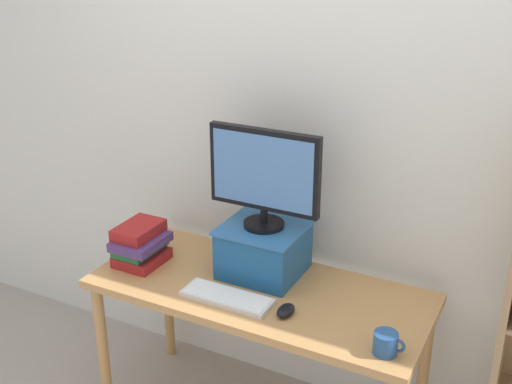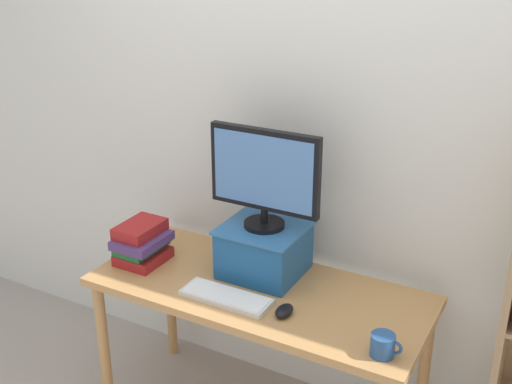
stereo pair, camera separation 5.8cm
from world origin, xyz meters
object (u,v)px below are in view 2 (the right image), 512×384
Objects in this scene: computer_monitor at (264,175)px; book_stack at (142,243)px; desk at (259,304)px; coffee_mug at (383,345)px; keyboard at (226,297)px; computer_mouse at (284,311)px; riser_box at (264,248)px.

computer_monitor reaches higher than book_stack.
desk is 12.33× the size of coffee_mug.
book_stack is (-0.52, 0.11, 0.08)m from keyboard.
computer_monitor is 4.82× the size of computer_mouse.
coffee_mug is (0.69, -0.05, 0.03)m from keyboard.
book_stack reaches higher than coffee_mug.
riser_box is 0.57m from book_stack.
computer_monitor is at bearing -90.00° from riser_box.
computer_monitor is at bearing 153.72° from coffee_mug.
computer_monitor is 0.68m from book_stack.
computer_monitor is at bearing 83.84° from keyboard.
book_stack is (-0.59, -0.05, 0.17)m from desk.
riser_box is at bearing 17.25° from book_stack.
computer_monitor reaches higher than coffee_mug.
keyboard is 0.69m from coffee_mug.
desk is 3.76× the size of keyboard.
book_stack is 2.17× the size of coffee_mug.
desk is 0.24m from riser_box.
computer_monitor is (-0.04, 0.12, 0.55)m from desk.
riser_box is 0.36m from computer_mouse.
computer_mouse is at bearing 3.18° from keyboard.
computer_monitor reaches higher than desk.
computer_monitor reaches higher than keyboard.
desk is at bearing -71.11° from computer_monitor.
computer_mouse is at bearing -48.70° from riser_box.
computer_mouse is 0.88× the size of coffee_mug.
keyboard is (-0.03, -0.28, -0.11)m from riser_box.
keyboard is 3.28× the size of coffee_mug.
computer_mouse is 0.41× the size of book_stack.
book_stack is at bearing 173.15° from computer_mouse.
computer_monitor is at bearing 17.11° from book_stack.
coffee_mug is at bearing -26.28° from computer_monitor.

